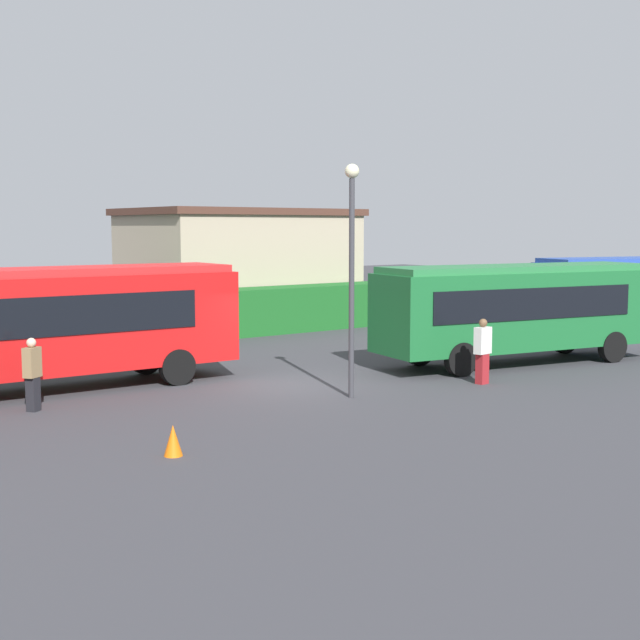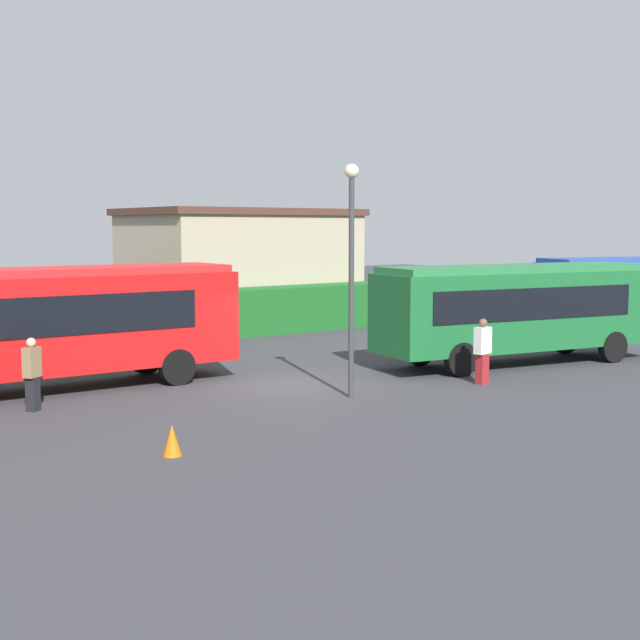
{
  "view_description": "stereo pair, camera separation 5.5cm",
  "coord_description": "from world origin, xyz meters",
  "px_view_note": "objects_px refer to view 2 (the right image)",
  "views": [
    {
      "loc": [
        -13.48,
        -19.11,
        4.31
      ],
      "look_at": [
        1.52,
        0.65,
        1.63
      ],
      "focal_mm": 48.24,
      "sensor_mm": 36.0,
      "label": 1
    },
    {
      "loc": [
        -13.43,
        -19.14,
        4.31
      ],
      "look_at": [
        1.52,
        0.65,
        1.63
      ],
      "focal_mm": 48.24,
      "sensor_mm": 36.0,
      "label": 2
    }
  ],
  "objects_px": {
    "person_right": "(483,350)",
    "lamppost": "(351,254)",
    "bus_red": "(51,321)",
    "bus_green": "(518,307)",
    "person_center": "(32,372)",
    "traffic_cone": "(172,440)"
  },
  "relations": [
    {
      "from": "person_right",
      "to": "lamppost",
      "type": "distance_m",
      "value": 4.95
    },
    {
      "from": "bus_red",
      "to": "bus_green",
      "type": "bearing_deg",
      "value": -16.19
    },
    {
      "from": "bus_red",
      "to": "lamppost",
      "type": "bearing_deg",
      "value": -41.3
    },
    {
      "from": "person_right",
      "to": "bus_green",
      "type": "bearing_deg",
      "value": 109.17
    },
    {
      "from": "bus_red",
      "to": "person_center",
      "type": "bearing_deg",
      "value": -118.36
    },
    {
      "from": "bus_green",
      "to": "traffic_cone",
      "type": "height_order",
      "value": "bus_green"
    },
    {
      "from": "bus_red",
      "to": "traffic_cone",
      "type": "distance_m",
      "value": 7.89
    },
    {
      "from": "person_center",
      "to": "person_right",
      "type": "distance_m",
      "value": 11.78
    },
    {
      "from": "bus_red",
      "to": "person_right",
      "type": "height_order",
      "value": "bus_red"
    },
    {
      "from": "person_center",
      "to": "person_right",
      "type": "xyz_separation_m",
      "value": [
        11.09,
        -3.97,
        0.03
      ]
    },
    {
      "from": "lamppost",
      "to": "person_center",
      "type": "bearing_deg",
      "value": 155.05
    },
    {
      "from": "person_center",
      "to": "traffic_cone",
      "type": "bearing_deg",
      "value": 153.22
    },
    {
      "from": "lamppost",
      "to": "traffic_cone",
      "type": "bearing_deg",
      "value": -159.67
    },
    {
      "from": "person_right",
      "to": "lamppost",
      "type": "height_order",
      "value": "lamppost"
    },
    {
      "from": "person_right",
      "to": "person_center",
      "type": "bearing_deg",
      "value": -116.6
    },
    {
      "from": "bus_green",
      "to": "person_center",
      "type": "relative_size",
      "value": 5.65
    },
    {
      "from": "person_center",
      "to": "lamppost",
      "type": "height_order",
      "value": "lamppost"
    },
    {
      "from": "person_right",
      "to": "lamppost",
      "type": "relative_size",
      "value": 0.31
    },
    {
      "from": "bus_red",
      "to": "person_center",
      "type": "xyz_separation_m",
      "value": [
        -1.26,
        -2.15,
        -0.95
      ]
    },
    {
      "from": "bus_green",
      "to": "person_right",
      "type": "distance_m",
      "value": 4.02
    },
    {
      "from": "person_center",
      "to": "person_right",
      "type": "height_order",
      "value": "person_right"
    },
    {
      "from": "person_center",
      "to": "person_right",
      "type": "relative_size",
      "value": 0.96
    }
  ]
}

